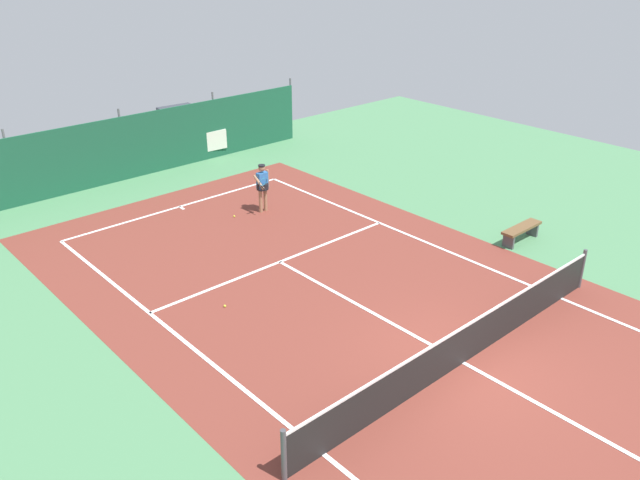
% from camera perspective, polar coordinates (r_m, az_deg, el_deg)
% --- Properties ---
extents(ground_plane, '(36.00, 36.00, 0.00)m').
position_cam_1_polar(ground_plane, '(14.71, 12.47, -10.52)').
color(ground_plane, '#4C8456').
extents(court_surface, '(11.02, 26.60, 0.01)m').
position_cam_1_polar(court_surface, '(14.70, 12.48, -10.51)').
color(court_surface, brown).
rests_on(court_surface, ground).
extents(tennis_net, '(10.12, 0.10, 1.10)m').
position_cam_1_polar(tennis_net, '(14.42, 12.67, -8.87)').
color(tennis_net, black).
rests_on(tennis_net, ground).
extents(back_fence, '(16.30, 0.98, 2.70)m').
position_cam_1_polar(back_fence, '(26.02, -17.20, 6.82)').
color(back_fence, '#195138').
rests_on(back_fence, ground).
extents(tennis_player, '(0.70, 0.76, 1.64)m').
position_cam_1_polar(tennis_player, '(21.52, -5.09, 4.88)').
color(tennis_player, '#9E7051').
rests_on(tennis_player, ground).
extents(tennis_ball_near_player, '(0.07, 0.07, 0.07)m').
position_cam_1_polar(tennis_ball_near_player, '(21.52, -7.57, 2.09)').
color(tennis_ball_near_player, '#CCDB33').
rests_on(tennis_ball_near_player, ground).
extents(tennis_ball_midcourt, '(0.07, 0.07, 0.07)m').
position_cam_1_polar(tennis_ball_midcourt, '(16.46, -8.38, -5.77)').
color(tennis_ball_midcourt, '#CCDB33').
rests_on(tennis_ball_midcourt, ground).
extents(parked_car, '(2.26, 4.33, 1.68)m').
position_cam_1_polar(parked_car, '(28.94, -11.91, 9.60)').
color(parked_car, silver).
rests_on(parked_car, ground).
extents(courtside_bench, '(1.60, 0.40, 0.49)m').
position_cam_1_polar(courtside_bench, '(20.44, 17.32, 0.84)').
color(courtside_bench, brown).
rests_on(courtside_bench, ground).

